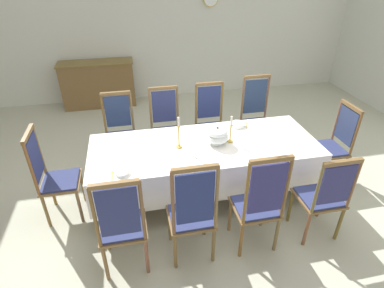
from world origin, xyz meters
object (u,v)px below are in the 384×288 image
at_px(chair_south_b, 192,212).
at_px(candlestick_east, 231,132).
at_px(chair_north_c, 211,121).
at_px(chair_head_west, 52,175).
at_px(chair_south_a, 122,224).
at_px(candlestick_west, 179,135).
at_px(chair_south_c, 259,203).
at_px(chair_north_b, 166,126).
at_px(sideboard, 99,84).
at_px(dining_table, 205,150).
at_px(chair_south_d, 324,196).
at_px(chair_head_east, 333,143).
at_px(chair_north_a, 120,131).
at_px(spoon_secondary, 112,173).
at_px(bowl_near_right, 122,173).
at_px(soup_tureen, 217,135).
at_px(chair_north_d, 256,116).
at_px(bowl_near_left, 238,124).
at_px(spoon_primary, 246,124).

height_order(chair_south_b, candlestick_east, chair_south_b).
xyz_separation_m(chair_north_c, chair_head_west, (-2.06, -0.92, 0.00)).
relative_size(chair_south_a, candlestick_west, 2.96).
bearing_deg(chair_south_c, chair_north_c, 90.00).
relative_size(candlestick_west, candlestick_east, 1.15).
relative_size(chair_north_c, candlestick_east, 3.35).
relative_size(chair_north_b, chair_south_c, 0.93).
bearing_deg(sideboard, candlestick_east, 118.10).
bearing_deg(candlestick_east, chair_head_west, 180.00).
height_order(dining_table, chair_south_b, chair_south_b).
xyz_separation_m(chair_south_d, chair_head_east, (0.70, 0.91, 0.01)).
bearing_deg(chair_south_c, chair_north_a, 125.64).
bearing_deg(chair_north_a, sideboard, -79.93).
relative_size(chair_head_east, sideboard, 0.75).
bearing_deg(chair_north_a, chair_head_east, 161.51).
bearing_deg(spoon_secondary, chair_north_a, 88.15).
bearing_deg(chair_north_b, bowl_near_right, 64.87).
xyz_separation_m(dining_table, soup_tureen, (0.15, 0.00, 0.18)).
xyz_separation_m(chair_north_d, candlestick_east, (-0.73, -0.92, 0.30)).
height_order(soup_tureen, bowl_near_left, soup_tureen).
bearing_deg(chair_north_a, spoon_primary, 162.46).
distance_m(chair_north_b, chair_south_d, 2.29).
bearing_deg(candlestick_east, spoon_secondary, -164.84).
bearing_deg(chair_north_a, chair_north_b, -179.87).
distance_m(chair_north_b, soup_tureen, 1.08).
height_order(chair_north_a, chair_south_c, chair_south_c).
xyz_separation_m(chair_head_east, spoon_primary, (-1.08, 0.39, 0.20)).
xyz_separation_m(chair_south_d, bowl_near_right, (-2.00, 0.51, 0.22)).
bearing_deg(chair_south_d, soup_tureen, 134.21).
distance_m(chair_south_b, chair_south_d, 1.38).
bearing_deg(sideboard, chair_south_a, 95.63).
relative_size(chair_north_c, candlestick_west, 2.92).
relative_size(chair_south_b, candlestick_east, 3.55).
height_order(chair_south_c, soup_tureen, chair_south_c).
xyz_separation_m(chair_north_b, chair_south_c, (0.67, -1.84, 0.03)).
distance_m(chair_north_c, bowl_near_left, 0.63).
distance_m(chair_south_b, bowl_near_right, 0.83).
bearing_deg(soup_tureen, chair_south_d, -45.79).
relative_size(chair_south_c, chair_head_west, 1.06).
distance_m(chair_north_b, chair_south_c, 1.96).
xyz_separation_m(chair_north_a, chair_north_d, (2.03, 0.01, 0.03)).
relative_size(chair_south_a, chair_north_a, 1.05).
bearing_deg(soup_tureen, chair_south_a, -141.25).
relative_size(chair_south_a, bowl_near_right, 7.93).
xyz_separation_m(chair_head_west, bowl_near_right, (0.78, -0.40, 0.20)).
height_order(chair_south_a, chair_north_a, chair_south_a).
xyz_separation_m(chair_south_c, chair_north_d, (0.72, 1.84, -0.00)).
height_order(chair_north_c, bowl_near_right, chair_north_c).
xyz_separation_m(chair_south_d, soup_tureen, (-0.89, 0.91, 0.31)).
bearing_deg(chair_north_c, chair_south_b, 70.10).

